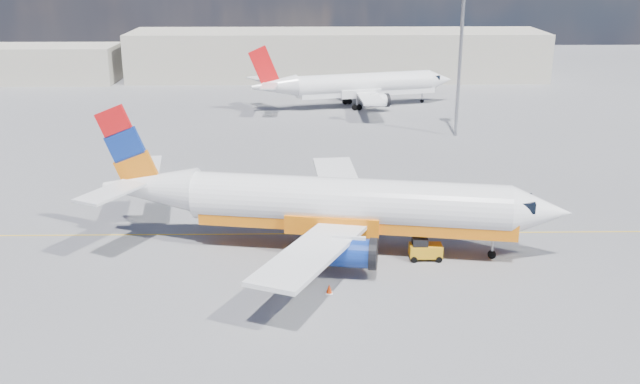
{
  "coord_description": "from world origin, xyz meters",
  "views": [
    {
      "loc": [
        0.02,
        -48.17,
        20.67
      ],
      "look_at": [
        0.88,
        2.71,
        3.5
      ],
      "focal_mm": 40.0,
      "sensor_mm": 36.0,
      "label": 1
    }
  ],
  "objects_px": {
    "main_jet": "(334,204)",
    "second_jet": "(358,86)",
    "traffic_cone": "(329,289)",
    "gse_tug": "(425,249)"
  },
  "relations": [
    {
      "from": "gse_tug",
      "to": "traffic_cone",
      "type": "distance_m",
      "value": 8.69
    },
    {
      "from": "main_jet",
      "to": "second_jet",
      "type": "distance_m",
      "value": 50.86
    },
    {
      "from": "second_jet",
      "to": "traffic_cone",
      "type": "bearing_deg",
      "value": -110.9
    },
    {
      "from": "gse_tug",
      "to": "traffic_cone",
      "type": "relative_size",
      "value": 3.67
    },
    {
      "from": "main_jet",
      "to": "traffic_cone",
      "type": "height_order",
      "value": "main_jet"
    },
    {
      "from": "traffic_cone",
      "to": "main_jet",
      "type": "bearing_deg",
      "value": 85.78
    },
    {
      "from": "main_jet",
      "to": "traffic_cone",
      "type": "relative_size",
      "value": 54.75
    },
    {
      "from": "main_jet",
      "to": "second_jet",
      "type": "bearing_deg",
      "value": 93.63
    },
    {
      "from": "gse_tug",
      "to": "main_jet",
      "type": "bearing_deg",
      "value": 164.1
    },
    {
      "from": "main_jet",
      "to": "gse_tug",
      "type": "bearing_deg",
      "value": -7.24
    }
  ]
}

